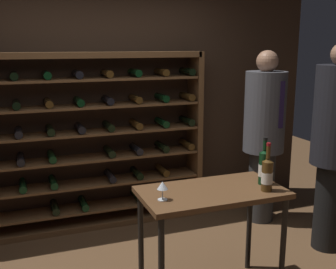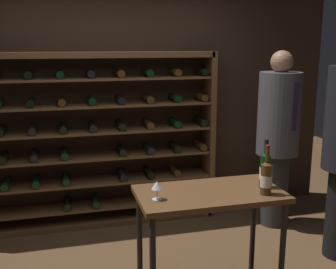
# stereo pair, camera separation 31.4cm
# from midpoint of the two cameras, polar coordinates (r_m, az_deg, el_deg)

# --- Properties ---
(back_wall) EXTENTS (5.06, 0.10, 2.98)m
(back_wall) POSITION_cam_midpoint_polar(r_m,az_deg,el_deg) (4.55, -11.71, 6.67)
(back_wall) COLOR #3D2B1E
(back_wall) RESTS_ON ground
(wine_rack) EXTENTS (2.94, 0.32, 1.85)m
(wine_rack) POSITION_cam_midpoint_polar(r_m,az_deg,el_deg) (4.39, -15.93, -1.21)
(wine_rack) COLOR brown
(wine_rack) RESTS_ON ground
(tasting_table) EXTENTS (1.07, 0.58, 0.86)m
(tasting_table) POSITION_cam_midpoint_polar(r_m,az_deg,el_deg) (3.14, 3.14, -9.51)
(tasting_table) COLOR brown
(tasting_table) RESTS_ON ground
(person_guest_blue_shirt) EXTENTS (0.43, 0.44, 1.86)m
(person_guest_blue_shirt) POSITION_cam_midpoint_polar(r_m,az_deg,el_deg) (4.51, 11.14, 0.63)
(person_guest_blue_shirt) COLOR #2E2E2E
(person_guest_blue_shirt) RESTS_ON ground
(person_bystander_dark_jacket) EXTENTS (0.43, 0.43, 1.94)m
(person_bystander_dark_jacket) POSITION_cam_midpoint_polar(r_m,az_deg,el_deg) (4.02, 19.97, -0.60)
(person_bystander_dark_jacket) COLOR black
(person_bystander_dark_jacket) RESTS_ON ground
(wine_bottle_green_slim) EXTENTS (0.08, 0.08, 0.37)m
(wine_bottle_green_slim) POSITION_cam_midpoint_polar(r_m,az_deg,el_deg) (3.23, 10.38, -4.44)
(wine_bottle_green_slim) COLOR black
(wine_bottle_green_slim) RESTS_ON tasting_table
(wine_bottle_red_label) EXTENTS (0.08, 0.08, 0.36)m
(wine_bottle_red_label) POSITION_cam_midpoint_polar(r_m,az_deg,el_deg) (3.09, 10.67, -5.44)
(wine_bottle_red_label) COLOR #4C3314
(wine_bottle_red_label) RESTS_ON tasting_table
(wine_glass_stemmed_left) EXTENTS (0.08, 0.08, 0.13)m
(wine_glass_stemmed_left) POSITION_cam_midpoint_polar(r_m,az_deg,el_deg) (2.88, -3.92, -7.20)
(wine_glass_stemmed_left) COLOR silver
(wine_glass_stemmed_left) RESTS_ON tasting_table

